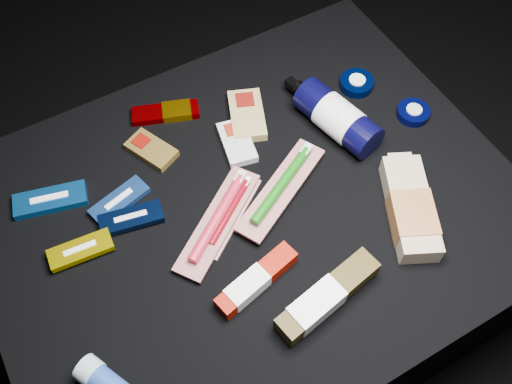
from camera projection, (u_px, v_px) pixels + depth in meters
ground at (253, 288)px, 1.41m from camera, size 3.00×3.00×0.00m
cloth_table at (252, 252)px, 1.24m from camera, size 0.98×0.78×0.40m
luna_bar_0 at (50, 200)px, 1.06m from camera, size 0.14×0.08×0.02m
luna_bar_1 at (119, 201)px, 1.06m from camera, size 0.12×0.07×0.02m
luna_bar_2 at (131, 218)px, 1.04m from camera, size 0.12×0.07×0.02m
luna_bar_3 at (81, 250)px, 1.00m from camera, size 0.12×0.05×0.01m
clif_bar_0 at (150, 149)px, 1.13m from camera, size 0.09×0.11×0.02m
clif_bar_1 at (236, 141)px, 1.14m from camera, size 0.08×0.11×0.02m
clif_bar_2 at (247, 113)px, 1.17m from camera, size 0.11×0.14×0.02m
power_bar at (169, 112)px, 1.18m from camera, size 0.14×0.09×0.02m
lotion_bottle at (337, 118)px, 1.13m from camera, size 0.11×0.24×0.08m
cream_tin_upper at (357, 83)px, 1.22m from camera, size 0.07×0.07×0.02m
cream_tin_lower at (413, 113)px, 1.17m from camera, size 0.07×0.07×0.02m
bodywash_bottle at (410, 210)px, 1.04m from camera, size 0.15×0.22×0.04m
toothbrush_pack_0 at (230, 213)px, 1.05m from camera, size 0.18×0.14×0.02m
toothbrush_pack_1 at (219, 218)px, 1.03m from camera, size 0.23×0.19×0.03m
toothbrush_pack_2 at (282, 186)px, 1.06m from camera, size 0.24×0.16×0.03m
toothpaste_carton_red at (253, 283)px, 0.97m from camera, size 0.17×0.07×0.03m
toothpaste_carton_green at (324, 299)px, 0.94m from camera, size 0.21×0.08×0.04m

